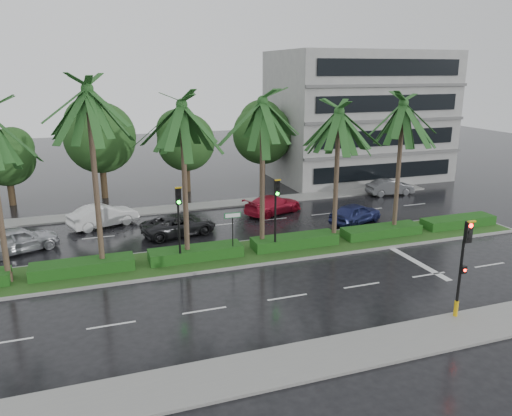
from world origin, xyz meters
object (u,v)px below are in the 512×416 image
object	(u,v)px
signal_near	(463,265)
car_darkgrey	(179,225)
car_silver	(18,240)
car_blue	(355,213)
signal_median_left	(179,214)
car_red	(273,205)
car_white	(103,216)
car_grey	(390,187)
street_sign	(233,223)

from	to	relation	value
signal_near	car_darkgrey	xyz separation A→B (m)	(-9.01, 15.23, -1.84)
car_darkgrey	car_silver	bearing A→B (deg)	79.51
car_darkgrey	car_blue	xyz separation A→B (m)	(12.01, -1.61, 0.05)
signal_median_left	car_red	distance (m)	11.96
car_white	car_red	xyz separation A→B (m)	(12.01, -0.88, -0.07)
signal_median_left	car_red	xyz separation A→B (m)	(8.50, 8.09, -2.31)
signal_near	signal_median_left	size ratio (longest dim) A/B	1.00
car_grey	car_white	bearing A→B (deg)	96.87
car_darkgrey	car_grey	xyz separation A→B (m)	(19.01, 4.59, -0.01)
signal_near	car_darkgrey	bearing A→B (deg)	120.61
street_sign	car_red	distance (m)	9.74
car_white	car_grey	distance (m)	23.54
signal_median_left	car_silver	bearing A→B (deg)	147.11
car_blue	signal_median_left	bearing A→B (deg)	84.68
signal_median_left	car_darkgrey	distance (m)	6.10
car_darkgrey	car_grey	world-z (taller)	car_darkgrey
car_red	car_grey	world-z (taller)	car_red
car_white	car_red	world-z (taller)	car_white
street_sign	car_grey	bearing A→B (deg)	30.36
street_sign	car_white	size ratio (longest dim) A/B	0.56
car_silver	car_grey	bearing A→B (deg)	-102.73
signal_near	car_blue	world-z (taller)	signal_near
car_silver	signal_near	bearing A→B (deg)	-151.43
car_silver	signal_median_left	bearing A→B (deg)	-144.93
street_sign	car_white	xyz separation A→B (m)	(-6.51, 8.79, -1.37)
street_sign	car_grey	world-z (taller)	street_sign
signal_median_left	car_grey	size ratio (longest dim) A/B	1.09
car_blue	car_silver	bearing A→B (deg)	63.75
signal_median_left	car_silver	distance (m)	10.32
street_sign	car_silver	bearing A→B (deg)	155.23
car_red	car_grey	distance (m)	11.68
car_darkgrey	car_grey	bearing A→B (deg)	-87.36
car_red	car_grey	xyz separation A→B (m)	(11.50, 2.05, -0.02)
car_silver	car_white	size ratio (longest dim) A/B	0.97
signal_near	car_white	bearing A→B (deg)	125.91
car_blue	car_grey	world-z (taller)	car_blue
car_darkgrey	car_red	world-z (taller)	car_red
signal_near	car_grey	distance (m)	22.28
signal_median_left	car_silver	xyz separation A→B (m)	(-8.46, 5.47, -2.24)
signal_median_left	car_red	size ratio (longest dim) A/B	0.92
signal_near	street_sign	xyz separation A→B (m)	(-7.00, 9.87, -0.38)
car_darkgrey	car_blue	distance (m)	12.12
signal_near	signal_median_left	bearing A→B (deg)	135.91
car_silver	car_blue	xyz separation A→B (m)	(21.46, -1.54, -0.05)
car_white	car_silver	bearing A→B (deg)	105.25
car_white	car_red	size ratio (longest dim) A/B	0.98
signal_median_left	street_sign	bearing A→B (deg)	3.47
signal_near	car_red	bearing A→B (deg)	94.82
car_red	car_darkgrey	bearing A→B (deg)	86.33
street_sign	car_red	size ratio (longest dim) A/B	0.55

